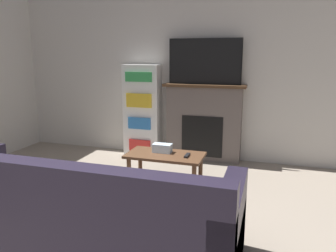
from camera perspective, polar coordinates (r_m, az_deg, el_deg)
The scene contains 8 objects.
wall_back at distance 5.08m, azimuth 3.77°, elevation 9.64°, with size 6.66×0.06×2.70m.
fireplace at distance 4.98m, azimuth 6.22°, elevation 0.65°, with size 1.22×0.28×1.16m.
tv at distance 4.86m, azimuth 6.42°, elevation 11.10°, with size 1.07×0.03×0.66m.
couch at distance 2.82m, azimuth -15.93°, elevation -15.31°, with size 2.58×0.95×0.89m.
coffee_table at distance 3.82m, azimuth -0.50°, elevation -5.96°, with size 0.89×0.46×0.46m.
tissue_box at distance 3.86m, azimuth -1.00°, elevation -3.86°, with size 0.22×0.12×0.10m.
remote_control at distance 3.72m, azimuth 3.34°, elevation -5.14°, with size 0.04×0.15×0.02m.
bookshelf at distance 5.21m, azimuth -4.48°, elevation 2.70°, with size 0.58×0.29×1.44m.
Camera 1 is at (1.20, -1.27, 1.58)m, focal length 35.00 mm.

